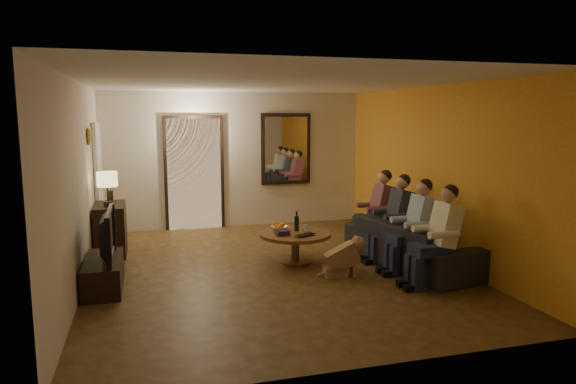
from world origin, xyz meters
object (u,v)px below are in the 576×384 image
object	(u,v)px
dresser	(111,229)
wine_bottle	(297,221)
sofa	(411,243)
person_b	(416,230)
coffee_table	(295,248)
bowl	(280,228)
tv_stand	(104,274)
person_a	(440,240)
dog	(342,256)
person_d	(378,214)
table_lamp	(108,189)
tv	(101,235)
laptop	(308,236)
person_c	(396,221)

from	to	relation	value
dresser	wine_bottle	world-z (taller)	dresser
sofa	person_b	distance (m)	0.42
coffee_table	bowl	world-z (taller)	bowl
tv_stand	person_a	distance (m)	4.26
dresser	dog	bearing A→B (deg)	-33.28
person_a	dog	distance (m)	1.30
person_d	sofa	bearing A→B (deg)	-83.66
table_lamp	tv	distance (m)	1.50
dresser	table_lamp	bearing A→B (deg)	-90.00
dresser	table_lamp	world-z (taller)	table_lamp
table_lamp	wine_bottle	world-z (taller)	table_lamp
dresser	table_lamp	distance (m)	0.70
dresser	laptop	world-z (taller)	dresser
person_a	person_b	size ratio (longest dim) A/B	1.00
tv_stand	dresser	bearing A→B (deg)	90.00
table_lamp	person_d	bearing A→B (deg)	-9.81
tv	person_d	distance (m)	4.17
tv_stand	bowl	xyz separation A→B (m)	(2.46, 0.68, 0.29)
dresser	sofa	distance (m)	4.58
tv	dog	xyz separation A→B (m)	(3.07, -0.34, -0.41)
tv	table_lamp	bearing A→B (deg)	0.00
sofa	coffee_table	bearing A→B (deg)	59.77
dresser	person_c	size ratio (longest dim) A/B	0.74
tv_stand	person_d	xyz separation A→B (m)	(4.10, 0.75, 0.41)
table_lamp	person_b	size ratio (longest dim) A/B	0.45
coffee_table	laptop	size ratio (longest dim) A/B	3.19
dresser	person_a	xyz separation A→B (m)	(4.10, -2.73, 0.20)
person_a	tv_stand	bearing A→B (deg)	165.58
wine_bottle	laptop	world-z (taller)	wine_bottle
person_d	laptop	xyz separation A→B (m)	(-1.36, -0.57, -0.14)
dresser	person_c	world-z (taller)	person_c
dresser	coffee_table	bearing A→B (deg)	-24.73
person_b	dog	distance (m)	1.09
person_b	tv	bearing A→B (deg)	173.68
sofa	tv	bearing A→B (deg)	79.07
laptop	wine_bottle	bearing A→B (deg)	68.26
person_a	dog	bearing A→B (deg)	145.34
person_d	wine_bottle	bearing A→B (deg)	-172.36
wine_bottle	coffee_table	bearing A→B (deg)	-116.57
bowl	table_lamp	bearing A→B (deg)	162.48
person_d	laptop	size ratio (longest dim) A/B	3.65
person_c	person_d	size ratio (longest dim) A/B	1.00
table_lamp	tv	world-z (taller)	table_lamp
bowl	wine_bottle	distance (m)	0.29
dresser	tv	distance (m)	1.70
sofa	dresser	bearing A→B (deg)	57.66
person_c	person_d	distance (m)	0.60
laptop	coffee_table	bearing A→B (deg)	80.41
sofa	coffee_table	xyz separation A→B (m)	(-1.56, 0.61, -0.10)
coffee_table	laptop	bearing A→B (deg)	-70.35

